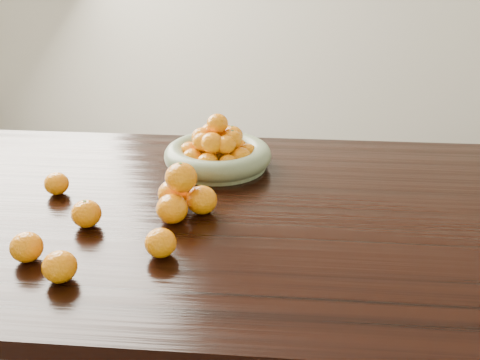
# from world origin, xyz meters

# --- Properties ---
(dining_table) EXTENTS (2.00, 1.00, 0.75)m
(dining_table) POSITION_xyz_m (0.00, 0.00, 0.66)
(dining_table) COLOR black
(dining_table) RESTS_ON ground
(fruit_bowl) EXTENTS (0.30, 0.30, 0.15)m
(fruit_bowl) POSITION_xyz_m (-0.12, 0.25, 0.79)
(fruit_bowl) COLOR gray
(fruit_bowl) RESTS_ON dining_table
(orange_pyramid) EXTENTS (0.15, 0.15, 0.13)m
(orange_pyramid) POSITION_xyz_m (-0.17, -0.04, 0.80)
(orange_pyramid) COLOR #FF9207
(orange_pyramid) RESTS_ON dining_table
(loose_orange_0) EXTENTS (0.07, 0.07, 0.06)m
(loose_orange_0) POSITION_xyz_m (-0.37, -0.12, 0.78)
(loose_orange_0) COLOR #FF9207
(loose_orange_0) RESTS_ON dining_table
(loose_orange_1) EXTENTS (0.06, 0.06, 0.06)m
(loose_orange_1) POSITION_xyz_m (-0.34, -0.33, 0.78)
(loose_orange_1) COLOR #FF9207
(loose_orange_1) RESTS_ON dining_table
(loose_orange_2) EXTENTS (0.06, 0.06, 0.06)m
(loose_orange_2) POSITION_xyz_m (-0.17, -0.23, 0.78)
(loose_orange_2) COLOR #FF9207
(loose_orange_2) RESTS_ON dining_table
(loose_orange_3) EXTENTS (0.06, 0.06, 0.06)m
(loose_orange_3) POSITION_xyz_m (-0.50, 0.03, 0.78)
(loose_orange_3) COLOR #FF9207
(loose_orange_3) RESTS_ON dining_table
(loose_orange_4) EXTENTS (0.06, 0.06, 0.06)m
(loose_orange_4) POSITION_xyz_m (-0.43, -0.27, 0.78)
(loose_orange_4) COLOR #FF9207
(loose_orange_4) RESTS_ON dining_table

